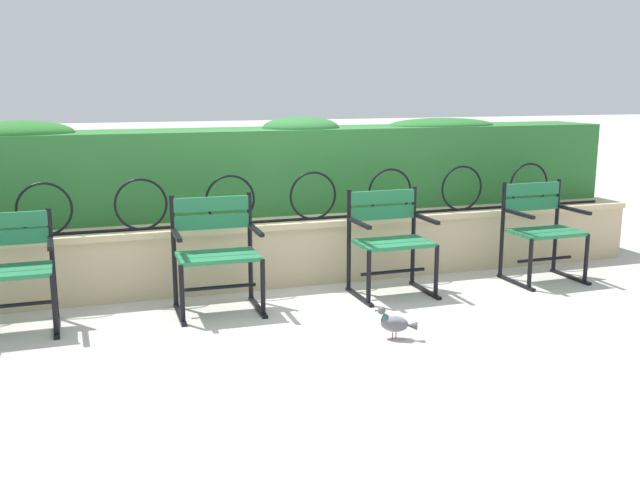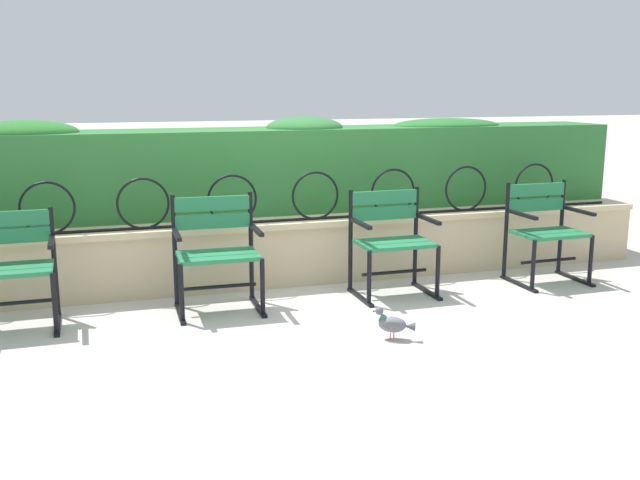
% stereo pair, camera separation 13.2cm
% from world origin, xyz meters
% --- Properties ---
extents(ground_plane, '(60.00, 60.00, 0.00)m').
position_xyz_m(ground_plane, '(0.00, 0.00, 0.00)').
color(ground_plane, '#BCB7AD').
extents(stone_wall, '(6.80, 0.41, 0.56)m').
position_xyz_m(stone_wall, '(0.00, 0.97, 0.28)').
color(stone_wall, '#C6B289').
rests_on(stone_wall, ground).
extents(iron_arch_fence, '(6.27, 0.02, 0.42)m').
position_xyz_m(iron_arch_fence, '(-0.14, 0.89, 0.75)').
color(iron_arch_fence, black).
rests_on(iron_arch_fence, stone_wall).
extents(hedge_row, '(6.67, 0.69, 0.86)m').
position_xyz_m(hedge_row, '(-0.01, 1.49, 0.96)').
color(hedge_row, '#2D7033').
rests_on(hedge_row, stone_wall).
extents(park_chair_leftmost, '(0.60, 0.53, 0.83)m').
position_xyz_m(park_chair_leftmost, '(-2.19, 0.38, 0.46)').
color(park_chair_leftmost, '#237547').
rests_on(park_chair_leftmost, ground).
extents(park_chair_centre_left, '(0.65, 0.53, 0.88)m').
position_xyz_m(park_chair_centre_left, '(-0.75, 0.38, 0.47)').
color(park_chair_centre_left, '#237547').
rests_on(park_chair_centre_left, ground).
extents(park_chair_centre_right, '(0.63, 0.52, 0.86)m').
position_xyz_m(park_chair_centre_right, '(0.69, 0.38, 0.47)').
color(park_chair_centre_right, '#237547').
rests_on(park_chair_centre_right, ground).
extents(park_chair_rightmost, '(0.63, 0.53, 0.86)m').
position_xyz_m(park_chair_rightmost, '(2.14, 0.35, 0.47)').
color(park_chair_rightmost, '#237547').
rests_on(park_chair_rightmost, ground).
extents(pigeon_near_chairs, '(0.27, 0.19, 0.22)m').
position_xyz_m(pigeon_near_chairs, '(0.28, -0.66, 0.11)').
color(pigeon_near_chairs, slate).
rests_on(pigeon_near_chairs, ground).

